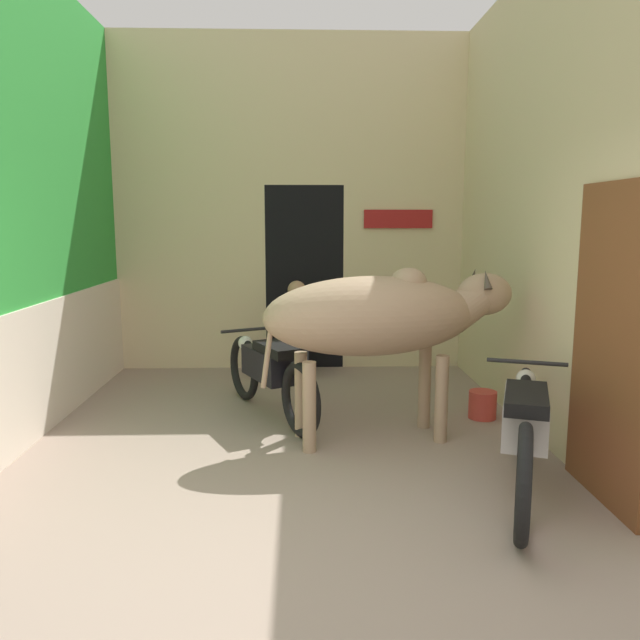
% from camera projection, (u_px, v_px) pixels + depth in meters
% --- Properties ---
extents(ground_plane, '(30.00, 30.00, 0.00)m').
position_uv_depth(ground_plane, '(280.00, 575.00, 3.28)').
color(ground_plane, gray).
extents(wall_left_shopfront, '(0.25, 4.73, 4.07)m').
position_uv_depth(wall_left_shopfront, '(20.00, 206.00, 5.23)').
color(wall_left_shopfront, green).
rests_on(wall_left_shopfront, ground_plane).
extents(wall_back_with_doorway, '(4.29, 0.93, 4.07)m').
position_uv_depth(wall_back_with_doorway, '(295.00, 230.00, 7.93)').
color(wall_back_with_doorway, beige).
rests_on(wall_back_with_doorway, ground_plane).
extents(wall_right_with_door, '(0.22, 4.73, 4.07)m').
position_uv_depth(wall_right_with_door, '(546.00, 202.00, 5.33)').
color(wall_right_with_door, beige).
rests_on(wall_right_with_door, ground_plane).
extents(cow, '(2.22, 1.00, 1.46)m').
position_uv_depth(cow, '(382.00, 317.00, 5.20)').
color(cow, tan).
rests_on(cow, ground_plane).
extents(motorcycle_near, '(0.86, 2.02, 0.81)m').
position_uv_depth(motorcycle_near, '(524.00, 427.00, 4.21)').
color(motorcycle_near, black).
rests_on(motorcycle_near, ground_plane).
extents(motorcycle_far, '(0.97, 1.81, 0.78)m').
position_uv_depth(motorcycle_far, '(269.00, 371.00, 5.89)').
color(motorcycle_far, black).
rests_on(motorcycle_far, ground_plane).
extents(shopkeeper_seated, '(0.39, 0.34, 1.15)m').
position_uv_depth(shopkeeper_seated, '(297.00, 327.00, 7.43)').
color(shopkeeper_seated, '#282833').
rests_on(shopkeeper_seated, ground_plane).
extents(plastic_stool, '(0.31, 0.31, 0.39)m').
position_uv_depth(plastic_stool, '(266.00, 360.00, 7.44)').
color(plastic_stool, red).
rests_on(plastic_stool, ground_plane).
extents(bucket, '(0.26, 0.26, 0.26)m').
position_uv_depth(bucket, '(482.00, 405.00, 5.89)').
color(bucket, '#C63D33').
rests_on(bucket, ground_plane).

